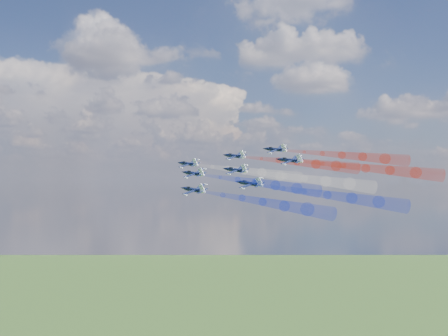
{
  "coord_description": "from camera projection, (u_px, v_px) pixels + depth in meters",
  "views": [
    {
      "loc": [
        11.58,
        -200.75,
        142.29
      ],
      "look_at": [
        12.1,
        -18.52,
        146.2
      ],
      "focal_mm": 42.64,
      "sensor_mm": 36.0,
      "label": 1
    }
  ],
  "objects": [
    {
      "name": "jet_center_third",
      "position": [
        236.0,
        170.0,
        176.49
      ],
      "size": [
        15.01,
        14.89,
        7.31
      ],
      "primitive_type": null,
      "rotation": [
        0.11,
        -0.36,
        0.77
      ],
      "color": "black"
    },
    {
      "name": "trail_inner_left",
      "position": [
        256.0,
        182.0,
        161.23
      ],
      "size": [
        35.79,
        34.68,
        9.65
      ],
      "primitive_type": null,
      "rotation": [
        0.11,
        -0.36,
        0.77
      ],
      "color": "#182FD3"
    },
    {
      "name": "trail_lead",
      "position": [
        244.0,
        171.0,
        177.25
      ],
      "size": [
        35.79,
        34.68,
        9.65
      ],
      "primitive_type": null,
      "rotation": [
        0.11,
        -0.36,
        0.77
      ],
      "color": "white"
    },
    {
      "name": "jet_rear_left",
      "position": [
        250.0,
        184.0,
        162.39
      ],
      "size": [
        15.01,
        14.89,
        7.31
      ],
      "primitive_type": null,
      "rotation": [
        0.11,
        -0.36,
        0.77
      ],
      "color": "black"
    },
    {
      "name": "trail_inner_right",
      "position": [
        296.0,
        162.0,
        175.25
      ],
      "size": [
        35.79,
        34.68,
        9.65
      ],
      "primitive_type": null,
      "rotation": [
        0.11,
        -0.36,
        0.77
      ],
      "color": "red"
    },
    {
      "name": "trail_rear_right",
      "position": [
        366.0,
        168.0,
        156.26
      ],
      "size": [
        35.79,
        34.68,
        9.65
      ],
      "primitive_type": null,
      "rotation": [
        0.11,
        -0.36,
        0.77
      ],
      "color": "red"
    },
    {
      "name": "jet_lead",
      "position": [
        188.0,
        164.0,
        196.2
      ],
      "size": [
        15.01,
        14.89,
        7.31
      ],
      "primitive_type": null,
      "rotation": [
        0.11,
        -0.36,
        0.77
      ],
      "color": "black"
    },
    {
      "name": "jet_outer_left",
      "position": [
        194.0,
        190.0,
        165.04
      ],
      "size": [
        15.01,
        14.89,
        7.31
      ],
      "primitive_type": null,
      "rotation": [
        0.11,
        -0.36,
        0.77
      ],
      "color": "black"
    },
    {
      "name": "jet_outer_right",
      "position": [
        275.0,
        149.0,
        193.1
      ],
      "size": [
        15.01,
        14.89,
        7.31
      ],
      "primitive_type": null,
      "rotation": [
        0.11,
        -0.36,
        0.77
      ],
      "color": "black"
    },
    {
      "name": "trail_rear_left",
      "position": [
        327.0,
        195.0,
        143.44
      ],
      "size": [
        35.79,
        34.68,
        9.65
      ],
      "primitive_type": null,
      "rotation": [
        0.11,
        -0.36,
        0.77
      ],
      "color": "#182FD3"
    },
    {
      "name": "jet_rear_right",
      "position": [
        290.0,
        160.0,
        175.21
      ],
      "size": [
        15.01,
        14.89,
        7.31
      ],
      "primitive_type": null,
      "rotation": [
        0.11,
        -0.36,
        0.77
      ],
      "color": "black"
    },
    {
      "name": "jet_inner_right",
      "position": [
        235.0,
        156.0,
        194.2
      ],
      "size": [
        15.01,
        14.89,
        7.31
      ],
      "primitive_type": null,
      "rotation": [
        0.11,
        -0.36,
        0.77
      ],
      "color": "black"
    },
    {
      "name": "trail_center_third",
      "position": [
        304.0,
        179.0,
        157.54
      ],
      "size": [
        35.79,
        34.68,
        9.65
      ],
      "primitive_type": null,
      "rotation": [
        0.11,
        -0.36,
        0.77
      ],
      "color": "white"
    },
    {
      "name": "trail_outer_left",
      "position": [
        262.0,
        202.0,
        146.09
      ],
      "size": [
        35.79,
        34.68,
        9.65
      ],
      "primitive_type": null,
      "rotation": [
        0.11,
        -0.36,
        0.77
      ],
      "color": "#182FD3"
    },
    {
      "name": "trail_outer_right",
      "position": [
        342.0,
        155.0,
        174.15
      ],
      "size": [
        35.79,
        34.68,
        9.65
      ],
      "primitive_type": null,
      "rotation": [
        0.11,
        -0.36,
        0.77
      ],
      "color": "red"
    },
    {
      "name": "jet_inner_left",
      "position": [
        194.0,
        173.0,
        180.18
      ],
      "size": [
        15.01,
        14.89,
        7.31
      ],
      "primitive_type": null,
      "rotation": [
        0.11,
        -0.36,
        0.77
      ],
      "color": "black"
    }
  ]
}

